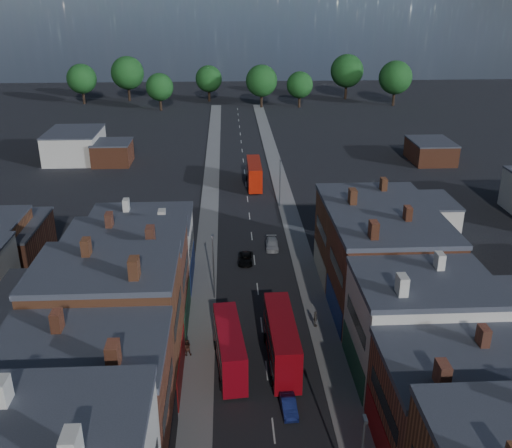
{
  "coord_description": "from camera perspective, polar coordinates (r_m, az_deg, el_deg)",
  "views": [
    {
      "loc": [
        -3.35,
        -28.74,
        33.7
      ],
      "look_at": [
        0.0,
        35.8,
        6.98
      ],
      "focal_mm": 40.0,
      "sensor_mm": 36.0,
      "label": 1
    }
  ],
  "objects": [
    {
      "name": "bus_1",
      "position": [
        55.78,
        2.58,
        -11.52
      ],
      "size": [
        2.95,
        10.97,
        4.71
      ],
      "rotation": [
        0.0,
        0.0,
        0.02
      ],
      "color": "#9F0911",
      "rests_on": "ground"
    },
    {
      "name": "terrace_east",
      "position": [
        43.44,
        22.68,
        -19.02
      ],
      "size": [
        12.0,
        80.0,
        12.28
      ],
      "primitive_type": "cube",
      "color": "brown",
      "rests_on": "ground"
    },
    {
      "name": "pavement_west",
      "position": [
        85.69,
        -4.84,
        -0.74
      ],
      "size": [
        3.0,
        200.0,
        0.12
      ],
      "primitive_type": "cube",
      "color": "gray",
      "rests_on": "ground"
    },
    {
      "name": "pavement_east",
      "position": [
        86.19,
        3.83,
        -0.56
      ],
      "size": [
        3.0,
        200.0,
        0.12
      ],
      "primitive_type": "cube",
      "color": "gray",
      "rests_on": "ground"
    },
    {
      "name": "ped_1",
      "position": [
        57.84,
        -6.91,
        -12.16
      ],
      "size": [
        0.9,
        0.57,
        1.75
      ],
      "primitive_type": "imported",
      "rotation": [
        0.0,
        0.0,
        3.27
      ],
      "color": "#45261B",
      "rests_on": "pavement_west"
    },
    {
      "name": "car_3",
      "position": [
        79.85,
        1.61,
        -2.03
      ],
      "size": [
        1.82,
        4.23,
        1.21
      ],
      "primitive_type": "imported",
      "rotation": [
        0.0,
        0.0,
        -0.03
      ],
      "color": "silver",
      "rests_on": "ground"
    },
    {
      "name": "lamp_post_2",
      "position": [
        65.54,
        -4.29,
        -3.86
      ],
      "size": [
        0.25,
        0.7,
        8.12
      ],
      "color": "slate",
      "rests_on": "ground"
    },
    {
      "name": "car_2",
      "position": [
        75.74,
        -1.05,
        -3.49
      ],
      "size": [
        2.12,
        4.16,
        1.12
      ],
      "primitive_type": "imported",
      "rotation": [
        0.0,
        0.0,
        -0.06
      ],
      "color": "black",
      "rests_on": "ground"
    },
    {
      "name": "bus_0",
      "position": [
        55.23,
        -2.66,
        -12.19
      ],
      "size": [
        3.21,
        10.12,
        4.3
      ],
      "rotation": [
        0.0,
        0.0,
        0.1
      ],
      "color": "#A50916",
      "rests_on": "ground"
    },
    {
      "name": "lamp_post_3",
      "position": [
        93.75,
        2.41,
        4.43
      ],
      "size": [
        0.25,
        0.7,
        8.12
      ],
      "color": "slate",
      "rests_on": "ground"
    },
    {
      "name": "bus_2",
      "position": [
        104.51,
        -0.18,
        5.08
      ],
      "size": [
        2.72,
        10.6,
        4.57
      ],
      "rotation": [
        0.0,
        0.0,
        -0.0
      ],
      "color": "#B51907",
      "rests_on": "ground"
    },
    {
      "name": "car_1",
      "position": [
        51.46,
        3.28,
        -17.62
      ],
      "size": [
        1.44,
        3.66,
        1.19
      ],
      "primitive_type": "imported",
      "rotation": [
        0.0,
        0.0,
        0.05
      ],
      "color": "navy",
      "rests_on": "ground"
    },
    {
      "name": "ped_3",
      "position": [
        62.1,
        5.95,
        -9.42
      ],
      "size": [
        0.74,
        1.15,
        1.8
      ],
      "primitive_type": "imported",
      "rotation": [
        0.0,
        0.0,
        1.3
      ],
      "color": "#524C46",
      "rests_on": "pavement_east"
    }
  ]
}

